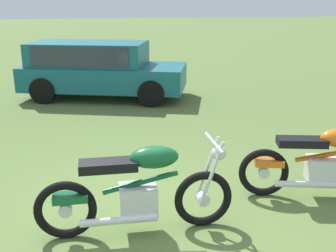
{
  "coord_description": "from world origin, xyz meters",
  "views": [
    {
      "loc": [
        -0.41,
        -4.06,
        2.42
      ],
      "look_at": [
        0.76,
        1.33,
        0.73
      ],
      "focal_mm": 43.49,
      "sensor_mm": 36.0,
      "label": 1
    }
  ],
  "objects": [
    {
      "name": "car_teal",
      "position": [
        0.03,
        6.59,
        0.83
      ],
      "size": [
        4.46,
        3.04,
        1.43
      ],
      "rotation": [
        0.0,
        0.0,
        -0.34
      ],
      "color": "#19606B",
      "rests_on": "ground"
    },
    {
      "name": "motorcycle_green",
      "position": [
        0.12,
        -0.14,
        0.49
      ],
      "size": [
        2.14,
        0.64,
        1.02
      ],
      "rotation": [
        0.0,
        0.0,
        -0.04
      ],
      "color": "black",
      "rests_on": "ground"
    },
    {
      "name": "ground_plane",
      "position": [
        0.0,
        0.0,
        0.0
      ],
      "size": [
        120.0,
        120.0,
        0.0
      ],
      "primitive_type": "plane",
      "color": "#567038"
    },
    {
      "name": "motorcycle_orange",
      "position": [
        2.53,
        0.17,
        0.48
      ],
      "size": [
        2.03,
        0.85,
        1.02
      ],
      "rotation": [
        0.0,
        0.0,
        -0.27
      ],
      "color": "black",
      "rests_on": "ground"
    }
  ]
}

